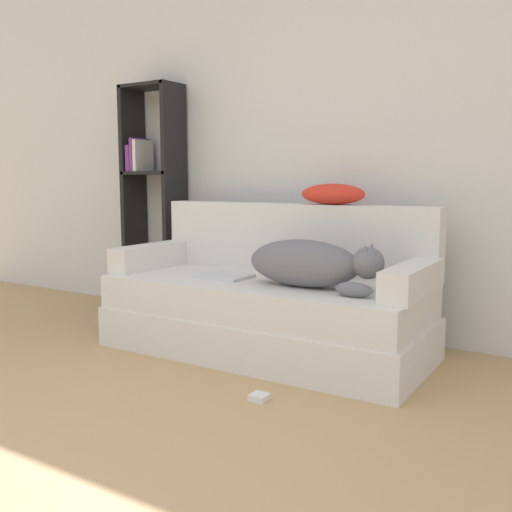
{
  "coord_description": "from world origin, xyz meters",
  "views": [
    {
      "loc": [
        1.51,
        -0.55,
        1.0
      ],
      "look_at": [
        -0.15,
        2.14,
        0.58
      ],
      "focal_mm": 40.0,
      "sensor_mm": 36.0,
      "label": 1
    }
  ],
  "objects_px": {
    "laptop": "(223,276)",
    "throw_pillow": "(333,194)",
    "bookshelf": "(152,187)",
    "couch": "(265,317)",
    "power_adapter": "(259,397)",
    "dog": "(310,264)"
  },
  "relations": [
    {
      "from": "couch",
      "to": "bookshelf",
      "type": "relative_size",
      "value": 1.1
    },
    {
      "from": "bookshelf",
      "to": "laptop",
      "type": "bearing_deg",
      "value": -28.04
    },
    {
      "from": "dog",
      "to": "bookshelf",
      "type": "distance_m",
      "value": 1.75
    },
    {
      "from": "laptop",
      "to": "power_adapter",
      "type": "height_order",
      "value": "laptop"
    },
    {
      "from": "couch",
      "to": "throw_pillow",
      "type": "distance_m",
      "value": 0.83
    },
    {
      "from": "throw_pillow",
      "to": "bookshelf",
      "type": "bearing_deg",
      "value": 174.55
    },
    {
      "from": "couch",
      "to": "throw_pillow",
      "type": "bearing_deg",
      "value": 52.13
    },
    {
      "from": "dog",
      "to": "throw_pillow",
      "type": "height_order",
      "value": "throw_pillow"
    },
    {
      "from": "dog",
      "to": "couch",
      "type": "bearing_deg",
      "value": 167.4
    },
    {
      "from": "throw_pillow",
      "to": "couch",
      "type": "bearing_deg",
      "value": -127.87
    },
    {
      "from": "bookshelf",
      "to": "power_adapter",
      "type": "height_order",
      "value": "bookshelf"
    },
    {
      "from": "couch",
      "to": "bookshelf",
      "type": "height_order",
      "value": "bookshelf"
    },
    {
      "from": "throw_pillow",
      "to": "power_adapter",
      "type": "xyz_separation_m",
      "value": [
        0.09,
        -0.99,
        -0.9
      ]
    },
    {
      "from": "dog",
      "to": "throw_pillow",
      "type": "relative_size",
      "value": 1.93
    },
    {
      "from": "laptop",
      "to": "throw_pillow",
      "type": "bearing_deg",
      "value": 38.99
    },
    {
      "from": "laptop",
      "to": "bookshelf",
      "type": "relative_size",
      "value": 0.18
    },
    {
      "from": "bookshelf",
      "to": "power_adapter",
      "type": "xyz_separation_m",
      "value": [
        1.64,
        -1.14,
        -0.94
      ]
    },
    {
      "from": "throw_pillow",
      "to": "bookshelf",
      "type": "distance_m",
      "value": 1.55
    },
    {
      "from": "throw_pillow",
      "to": "power_adapter",
      "type": "height_order",
      "value": "throw_pillow"
    },
    {
      "from": "dog",
      "to": "laptop",
      "type": "bearing_deg",
      "value": 178.75
    },
    {
      "from": "throw_pillow",
      "to": "bookshelf",
      "type": "relative_size",
      "value": 0.23
    },
    {
      "from": "power_adapter",
      "to": "bookshelf",
      "type": "bearing_deg",
      "value": 145.23
    }
  ]
}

